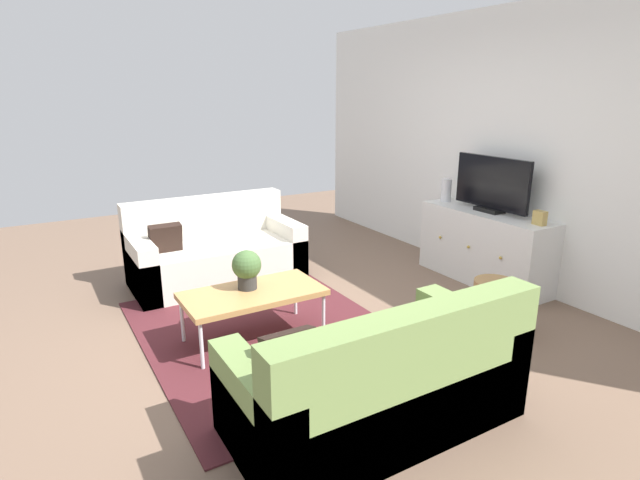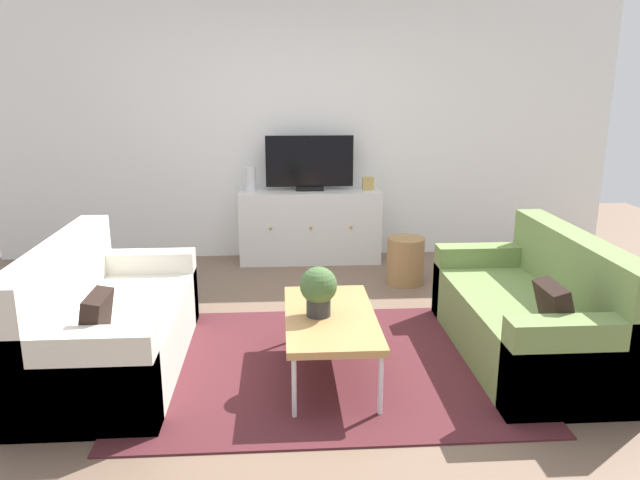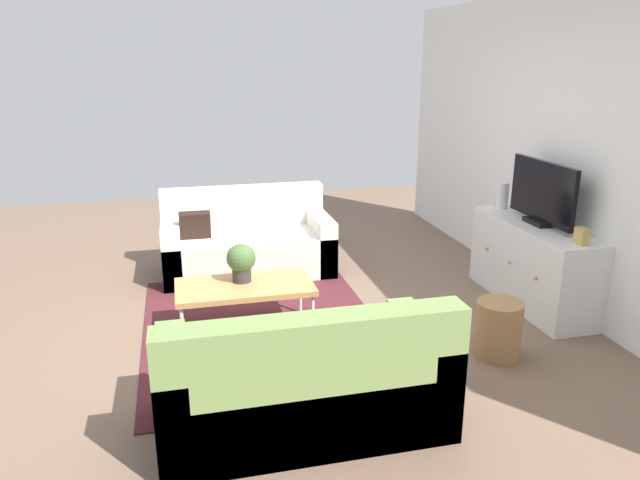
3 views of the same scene
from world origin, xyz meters
TOP-DOWN VIEW (x-y plane):
  - ground_plane at (0.00, 0.00)m, footprint 10.00×10.00m
  - wall_back at (0.00, 2.55)m, footprint 6.40×0.12m
  - area_rug at (0.00, -0.15)m, footprint 2.50×1.90m
  - couch_left_side at (-1.43, -0.10)m, footprint 0.83×1.69m
  - couch_right_side at (1.43, -0.10)m, footprint 0.83×1.69m
  - coffee_table at (0.02, -0.29)m, footprint 0.56×1.08m
  - potted_plant at (-0.05, -0.30)m, footprint 0.23×0.23m
  - tv_console at (0.02, 2.27)m, footprint 1.43×0.47m
  - flat_screen_tv at (0.02, 2.29)m, footprint 0.88×0.16m
  - glass_vase at (-0.57, 2.27)m, footprint 0.11×0.11m
  - mantel_clock at (0.62, 2.27)m, footprint 0.11×0.07m
  - wicker_basket at (0.86, 1.47)m, footprint 0.34×0.34m

SIDE VIEW (x-z plane):
  - ground_plane at x=0.00m, z-range 0.00..0.00m
  - area_rug at x=0.00m, z-range 0.00..0.01m
  - wicker_basket at x=0.86m, z-range 0.00..0.43m
  - couch_left_side at x=-1.43m, z-range -0.14..0.70m
  - couch_right_side at x=1.43m, z-range -0.14..0.70m
  - tv_console at x=0.02m, z-range 0.00..0.74m
  - coffee_table at x=0.02m, z-range 0.18..0.59m
  - potted_plant at x=-0.05m, z-range 0.43..0.74m
  - mantel_clock at x=0.62m, z-range 0.74..0.87m
  - glass_vase at x=-0.57m, z-range 0.74..0.98m
  - flat_screen_tv at x=0.02m, z-range 0.73..1.28m
  - wall_back at x=0.00m, z-range 0.00..2.70m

